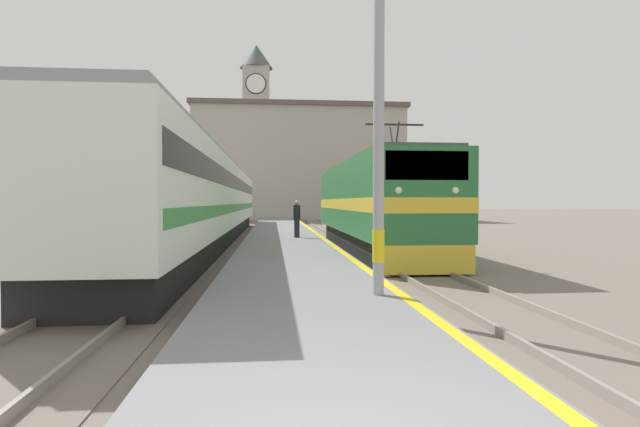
{
  "coord_description": "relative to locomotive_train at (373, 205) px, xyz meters",
  "views": [
    {
      "loc": [
        -0.62,
        -3.18,
        2.09
      ],
      "look_at": [
        1.68,
        20.82,
        1.52
      ],
      "focal_mm": 28.0,
      "sensor_mm": 36.0,
      "label": 1
    }
  ],
  "objects": [
    {
      "name": "ground_plane",
      "position": [
        -3.58,
        12.62,
        -1.95
      ],
      "size": [
        200.0,
        200.0,
        0.0
      ],
      "primitive_type": "plane",
      "color": "#70665B"
    },
    {
      "name": "person_on_platform",
      "position": [
        -3.03,
        3.25,
        -0.63
      ],
      "size": [
        0.34,
        0.34,
        1.78
      ],
      "color": "#23232D",
      "rests_on": "platform"
    },
    {
      "name": "station_building",
      "position": [
        -1.09,
        38.49,
        4.62
      ],
      "size": [
        24.2,
        10.26,
        13.09
      ],
      "color": "#A8A399",
      "rests_on": "ground"
    },
    {
      "name": "rail_track_near",
      "position": [
        0.0,
        7.62,
        -1.92
      ],
      "size": [
        2.83,
        140.0,
        0.16
      ],
      "color": "#70665B",
      "rests_on": "ground"
    },
    {
      "name": "catenary_mast",
      "position": [
        -2.12,
        -11.57,
        2.16
      ],
      "size": [
        2.56,
        0.22,
        7.25
      ],
      "color": "#9E9EA3",
      "rests_on": "platform"
    },
    {
      "name": "platform",
      "position": [
        -3.58,
        7.62,
        -1.76
      ],
      "size": [
        3.8,
        140.0,
        0.38
      ],
      "color": "slate",
      "rests_on": "ground"
    },
    {
      "name": "locomotive_train",
      "position": [
        0.0,
        0.0,
        0.0
      ],
      "size": [
        2.92,
        14.82,
        4.78
      ],
      "color": "black",
      "rests_on": "ground"
    },
    {
      "name": "rail_track_far",
      "position": [
        -7.41,
        7.62,
        -1.92
      ],
      "size": [
        2.83,
        140.0,
        0.16
      ],
      "color": "#70665B",
      "rests_on": "ground"
    },
    {
      "name": "passenger_train",
      "position": [
        -7.41,
        5.48,
        0.26
      ],
      "size": [
        2.92,
        36.34,
        4.1
      ],
      "color": "black",
      "rests_on": "ground"
    },
    {
      "name": "clock_tower",
      "position": [
        -6.42,
        51.08,
        10.99
      ],
      "size": [
        4.62,
        4.62,
        24.33
      ],
      "color": "#ADA393",
      "rests_on": "ground"
    }
  ]
}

